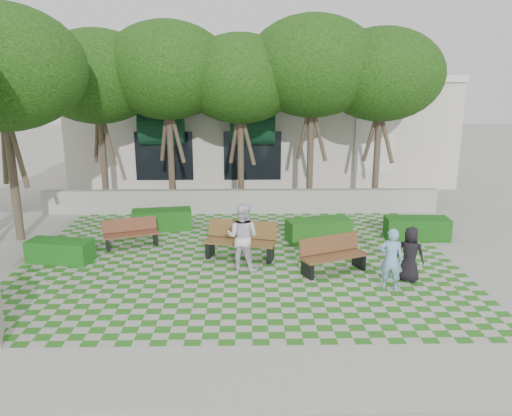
{
  "coord_description": "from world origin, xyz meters",
  "views": [
    {
      "loc": [
        0.24,
        -12.32,
        4.99
      ],
      "look_at": [
        0.5,
        1.5,
        1.4
      ],
      "focal_mm": 35.0,
      "sensor_mm": 36.0,
      "label": 1
    }
  ],
  "objects_px": {
    "bench_mid": "(241,241)",
    "hedge_west": "(60,251)",
    "hedge_midright": "(318,230)",
    "person_white": "(243,237)",
    "hedge_east": "(417,228)",
    "person_blue": "(391,259)",
    "bench_east": "(333,255)",
    "hedge_midleft": "(162,220)",
    "bench_west": "(131,233)",
    "person_dark": "(410,254)"
  },
  "relations": [
    {
      "from": "bench_east",
      "to": "hedge_midleft",
      "type": "relative_size",
      "value": 0.96
    },
    {
      "from": "bench_west",
      "to": "hedge_west",
      "type": "distance_m",
      "value": 2.14
    },
    {
      "from": "bench_east",
      "to": "hedge_west",
      "type": "height_order",
      "value": "bench_east"
    },
    {
      "from": "bench_mid",
      "to": "hedge_east",
      "type": "relative_size",
      "value": 1.06
    },
    {
      "from": "bench_mid",
      "to": "bench_east",
      "type": "bearing_deg",
      "value": -9.88
    },
    {
      "from": "hedge_midleft",
      "to": "person_white",
      "type": "height_order",
      "value": "person_white"
    },
    {
      "from": "bench_mid",
      "to": "person_dark",
      "type": "bearing_deg",
      "value": -8.07
    },
    {
      "from": "bench_west",
      "to": "person_blue",
      "type": "xyz_separation_m",
      "value": [
        7.02,
        -3.35,
        0.36
      ]
    },
    {
      "from": "bench_east",
      "to": "hedge_midright",
      "type": "height_order",
      "value": "bench_east"
    },
    {
      "from": "hedge_east",
      "to": "hedge_west",
      "type": "height_order",
      "value": "hedge_east"
    },
    {
      "from": "bench_east",
      "to": "bench_west",
      "type": "xyz_separation_m",
      "value": [
        -5.82,
        2.18,
        -0.05
      ]
    },
    {
      "from": "bench_mid",
      "to": "hedge_midleft",
      "type": "bearing_deg",
      "value": 147.85
    },
    {
      "from": "bench_east",
      "to": "hedge_west",
      "type": "xyz_separation_m",
      "value": [
        -7.51,
        0.89,
        -0.15
      ]
    },
    {
      "from": "person_dark",
      "to": "bench_west",
      "type": "bearing_deg",
      "value": 6.67
    },
    {
      "from": "bench_east",
      "to": "hedge_west",
      "type": "bearing_deg",
      "value": 149.72
    },
    {
      "from": "hedge_midleft",
      "to": "bench_mid",
      "type": "bearing_deg",
      "value": -46.37
    },
    {
      "from": "bench_west",
      "to": "hedge_east",
      "type": "distance_m",
      "value": 9.01
    },
    {
      "from": "hedge_midright",
      "to": "person_blue",
      "type": "xyz_separation_m",
      "value": [
        1.21,
        -3.8,
        0.42
      ]
    },
    {
      "from": "bench_east",
      "to": "person_dark",
      "type": "relative_size",
      "value": 1.33
    },
    {
      "from": "bench_east",
      "to": "person_dark",
      "type": "xyz_separation_m",
      "value": [
        1.83,
        -0.66,
        0.25
      ]
    },
    {
      "from": "person_dark",
      "to": "bench_east",
      "type": "bearing_deg",
      "value": 7.25
    },
    {
      "from": "person_blue",
      "to": "person_white",
      "type": "xyz_separation_m",
      "value": [
        -3.59,
        1.37,
        0.14
      ]
    },
    {
      "from": "bench_east",
      "to": "bench_west",
      "type": "distance_m",
      "value": 6.21
    },
    {
      "from": "hedge_east",
      "to": "bench_west",
      "type": "bearing_deg",
      "value": -176.29
    },
    {
      "from": "bench_west",
      "to": "person_dark",
      "type": "height_order",
      "value": "person_dark"
    },
    {
      "from": "hedge_west",
      "to": "person_blue",
      "type": "bearing_deg",
      "value": -13.29
    },
    {
      "from": "hedge_east",
      "to": "person_blue",
      "type": "height_order",
      "value": "person_blue"
    },
    {
      "from": "bench_mid",
      "to": "bench_west",
      "type": "height_order",
      "value": "bench_mid"
    },
    {
      "from": "person_white",
      "to": "bench_west",
      "type": "bearing_deg",
      "value": -9.36
    },
    {
      "from": "bench_west",
      "to": "hedge_midright",
      "type": "relative_size",
      "value": 0.85
    },
    {
      "from": "person_white",
      "to": "person_blue",
      "type": "bearing_deg",
      "value": 179.7
    },
    {
      "from": "hedge_midright",
      "to": "person_blue",
      "type": "height_order",
      "value": "person_blue"
    },
    {
      "from": "bench_mid",
      "to": "hedge_west",
      "type": "bearing_deg",
      "value": -163.43
    },
    {
      "from": "hedge_midright",
      "to": "person_white",
      "type": "relative_size",
      "value": 1.09
    },
    {
      "from": "bench_mid",
      "to": "hedge_west",
      "type": "relative_size",
      "value": 1.18
    },
    {
      "from": "hedge_west",
      "to": "person_white",
      "type": "height_order",
      "value": "person_white"
    },
    {
      "from": "bench_east",
      "to": "person_dark",
      "type": "height_order",
      "value": "person_dark"
    },
    {
      "from": "bench_east",
      "to": "person_dark",
      "type": "bearing_deg",
      "value": -43.34
    },
    {
      "from": "person_blue",
      "to": "person_white",
      "type": "height_order",
      "value": "person_white"
    },
    {
      "from": "hedge_midright",
      "to": "person_white",
      "type": "xyz_separation_m",
      "value": [
        -2.38,
        -2.43,
        0.57
      ]
    },
    {
      "from": "hedge_east",
      "to": "hedge_midleft",
      "type": "height_order",
      "value": "hedge_east"
    },
    {
      "from": "bench_mid",
      "to": "bench_west",
      "type": "bearing_deg",
      "value": 176.35
    },
    {
      "from": "hedge_midright",
      "to": "bench_west",
      "type": "bearing_deg",
      "value": -175.59
    },
    {
      "from": "bench_mid",
      "to": "person_white",
      "type": "distance_m",
      "value": 0.99
    },
    {
      "from": "bench_west",
      "to": "person_white",
      "type": "xyz_separation_m",
      "value": [
        3.43,
        -1.98,
        0.51
      ]
    },
    {
      "from": "hedge_midright",
      "to": "person_dark",
      "type": "height_order",
      "value": "person_dark"
    },
    {
      "from": "person_dark",
      "to": "hedge_west",
      "type": "bearing_deg",
      "value": 17.64
    },
    {
      "from": "bench_west",
      "to": "hedge_midright",
      "type": "xyz_separation_m",
      "value": [
        5.81,
        0.45,
        -0.06
      ]
    },
    {
      "from": "hedge_midright",
      "to": "person_dark",
      "type": "relative_size",
      "value": 1.41
    },
    {
      "from": "person_blue",
      "to": "person_dark",
      "type": "xyz_separation_m",
      "value": [
        0.63,
        0.51,
        -0.06
      ]
    }
  ]
}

